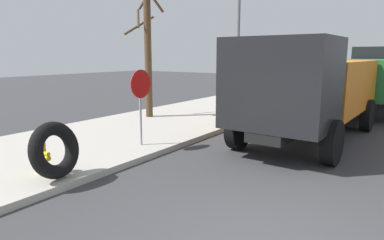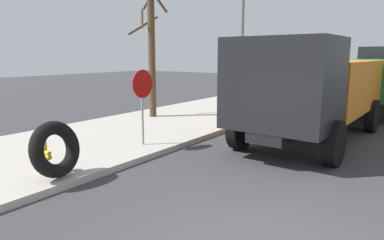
% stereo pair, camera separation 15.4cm
% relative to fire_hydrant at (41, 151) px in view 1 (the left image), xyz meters
% --- Properties ---
extents(sidewalk_curb, '(36.00, 5.00, 0.15)m').
position_rel_fire_hydrant_xyz_m(sidewalk_curb, '(0.06, 1.60, -0.55)').
color(sidewalk_curb, '#ADA89E').
rests_on(sidewalk_curb, ground).
extents(fire_hydrant, '(0.23, 0.51, 0.89)m').
position_rel_fire_hydrant_xyz_m(fire_hydrant, '(0.00, 0.00, 0.00)').
color(fire_hydrant, yellow).
rests_on(fire_hydrant, sidewalk_curb).
extents(loose_tire, '(1.19, 0.63, 1.17)m').
position_rel_fire_hydrant_xyz_m(loose_tire, '(-0.02, -0.51, 0.11)').
color(loose_tire, black).
rests_on(loose_tire, sidewalk_curb).
extents(stop_sign, '(0.76, 0.08, 2.06)m').
position_rel_fire_hydrant_xyz_m(stop_sign, '(2.90, -0.14, 0.95)').
color(stop_sign, gray).
rests_on(stop_sign, sidewalk_curb).
extents(dump_truck_orange, '(7.08, 2.98, 3.00)m').
position_rel_fire_hydrant_xyz_m(dump_truck_orange, '(6.60, -3.57, 0.98)').
color(dump_truck_orange, orange).
rests_on(dump_truck_orange, ground).
extents(dump_truck_green, '(7.08, 3.00, 3.00)m').
position_rel_fire_hydrant_xyz_m(dump_truck_green, '(14.02, -4.48, 0.98)').
color(dump_truck_green, '#237033').
rests_on(dump_truck_green, ground).
extents(dump_truck_yellow, '(7.12, 3.08, 3.00)m').
position_rel_fire_hydrant_xyz_m(dump_truck_yellow, '(25.86, -3.62, 0.98)').
color(dump_truck_yellow, gold).
rests_on(dump_truck_yellow, ground).
extents(bare_tree, '(1.56, 1.58, 5.22)m').
position_rel_fire_hydrant_xyz_m(bare_tree, '(6.40, 2.66, 2.09)').
color(bare_tree, '#4C3823').
rests_on(bare_tree, sidewalk_curb).
extents(street_light_pole, '(0.12, 0.12, 5.21)m').
position_rel_fire_hydrant_xyz_m(street_light_pole, '(8.81, -0.04, 2.13)').
color(street_light_pole, '#595B5E').
rests_on(street_light_pole, sidewalk_curb).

